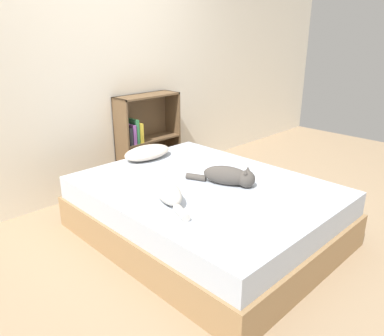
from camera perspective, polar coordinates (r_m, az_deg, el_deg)
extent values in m
plane|color=#997F60|center=(3.24, 1.92, -10.02)|extent=(8.00, 8.00, 0.00)
cube|color=silver|center=(3.97, -13.86, 14.16)|extent=(8.00, 0.06, 2.50)
cube|color=#99754C|center=(3.17, 1.95, -7.93)|extent=(1.58, 2.03, 0.27)
cube|color=#B2BCCC|center=(3.07, 2.00, -4.14)|extent=(1.53, 1.97, 0.19)
ellipsoid|color=beige|center=(3.65, -6.83, 2.37)|extent=(0.49, 0.29, 0.12)
ellipsoid|color=beige|center=(2.72, -3.72, -3.62)|extent=(0.29, 0.43, 0.15)
sphere|color=beige|center=(2.86, -4.85, -2.51)|extent=(0.13, 0.13, 0.13)
cone|color=beige|center=(2.83, -5.59, -1.30)|extent=(0.04, 0.04, 0.03)
cone|color=beige|center=(2.85, -4.20, -1.09)|extent=(0.04, 0.04, 0.03)
cylinder|color=beige|center=(2.51, -1.62, -6.82)|extent=(0.12, 0.19, 0.06)
ellipsoid|color=#47423D|center=(3.01, 5.26, -1.13)|extent=(0.29, 0.41, 0.15)
sphere|color=#47423D|center=(2.98, 8.27, -1.66)|extent=(0.14, 0.14, 0.14)
cone|color=#47423D|center=(2.99, 8.51, -0.08)|extent=(0.04, 0.04, 0.03)
cone|color=#47423D|center=(2.92, 8.17, -0.58)|extent=(0.04, 0.04, 0.03)
cylinder|color=#47423D|center=(3.11, 0.64, -1.39)|extent=(0.12, 0.18, 0.05)
cube|color=brown|center=(4.02, -10.61, 3.41)|extent=(0.02, 0.26, 0.98)
cube|color=brown|center=(4.44, -2.99, 5.33)|extent=(0.02, 0.26, 0.98)
cube|color=brown|center=(4.37, -6.37, -1.66)|extent=(0.73, 0.26, 0.02)
cube|color=brown|center=(4.11, -6.89, 10.90)|extent=(0.73, 0.26, 0.02)
cube|color=brown|center=(4.22, -6.62, 4.43)|extent=(0.69, 0.26, 0.02)
cube|color=brown|center=(4.31, -7.61, 4.73)|extent=(0.73, 0.02, 0.98)
cube|color=#232328|center=(3.98, -9.86, 4.85)|extent=(0.04, 0.16, 0.19)
cube|color=#8C4C99|center=(4.01, -9.30, 5.13)|extent=(0.04, 0.16, 0.21)
cube|color=#337F47|center=(4.02, -8.83, 5.59)|extent=(0.03, 0.16, 0.26)
cube|color=gold|center=(4.06, -8.27, 5.39)|extent=(0.04, 0.16, 0.21)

